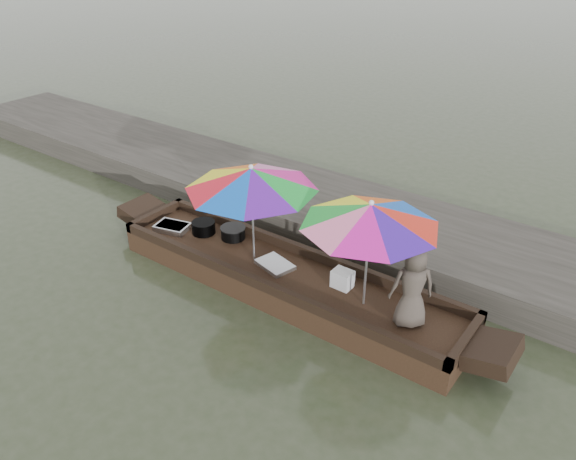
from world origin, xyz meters
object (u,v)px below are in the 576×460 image
Objects in this scene: charcoal_grill at (233,233)px; supply_bag at (342,279)px; tray_crayfish at (172,227)px; umbrella_stern at (367,255)px; vendor at (412,286)px; boat_hull at (284,281)px; cooking_pot at (204,227)px; tray_scallop at (275,265)px; umbrella_bow at (253,214)px.

charcoal_grill is 1.39× the size of supply_bag.
tray_crayfish is 0.31× the size of umbrella_stern.
supply_bag is at bearing -49.94° from vendor.
boat_hull is 1.79m from cooking_pot.
charcoal_grill reaches higher than boat_hull.
charcoal_grill is 2.16m from supply_bag.
cooking_pot is 0.53m from charcoal_grill.
boat_hull is 2.28m from tray_crayfish.
supply_bag is (1.09, 0.15, 0.10)m from tray_scallop.
umbrella_bow is (-0.57, 0.00, 0.95)m from boat_hull.
umbrella_bow reaches higher than tray_crayfish.
umbrella_stern is (0.44, -0.17, 0.65)m from supply_bag.
tray_scallop is 0.84m from umbrella_bow.
cooking_pot is 1.37m from umbrella_bow.
supply_bag is at bearing 0.64° from cooking_pot.
cooking_pot is 3.18m from umbrella_stern.
boat_hull is 10.24× the size of tray_scallop.
charcoal_grill is 3.32m from vendor.
umbrella_stern is at bearing -2.55° from cooking_pot.
umbrella_bow reaches higher than vendor.
supply_bag is (2.15, -0.13, 0.04)m from charcoal_grill.
tray_scallop is 1.10m from charcoal_grill.
supply_bag is (2.66, 0.03, 0.03)m from cooking_pot.
cooking_pot is 3.81m from vendor.
tray_crayfish is at bearing -38.94° from vendor.
supply_bag reaches higher than tray_scallop.
boat_hull is 1.64m from umbrella_stern.
cooking_pot is at bearing 175.52° from boat_hull.
umbrella_bow is (-0.38, -0.02, 0.74)m from tray_scallop.
cooking_pot is at bearing -162.82° from charcoal_grill.
vendor reaches higher than tray_crayfish.
umbrella_stern is (2.59, -0.29, 0.68)m from charcoal_grill.
cooking_pot is 0.70× the size of tray_crayfish.
boat_hull is at bearing 0.00° from umbrella_bow.
umbrella_bow reaches higher than cooking_pot.
tray_scallop is at bearing 173.19° from boat_hull.
vendor is (1.11, -0.20, 0.45)m from supply_bag.
boat_hull is 4.90× the size of vendor.
tray_scallop is at bearing -172.39° from supply_bag.
supply_bag is 0.14× the size of umbrella_bow.
vendor reaches higher than boat_hull.
cooking_pot reaches higher than boat_hull.
cooking_pot is 1.38× the size of supply_bag.
cooking_pot is at bearing 24.39° from tray_crayfish.
tray_scallop is at bearing 3.29° from umbrella_bow.
tray_crayfish is at bearing -177.71° from boat_hull.
charcoal_grill is at bearing 156.57° from umbrella_bow.
charcoal_grill is at bearing 165.63° from tray_scallop.
umbrella_stern is (3.60, 0.09, 0.73)m from tray_crayfish.
tray_crayfish is 1.85m from umbrella_bow.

